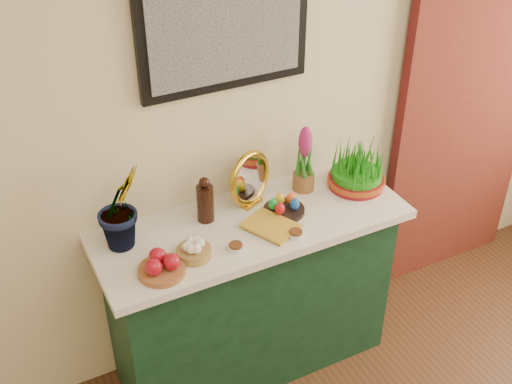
{
  "coord_description": "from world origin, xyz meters",
  "views": [
    {
      "loc": [
        -1.14,
        -0.03,
        2.57
      ],
      "look_at": [
        -0.13,
        1.95,
        1.07
      ],
      "focal_mm": 45.0,
      "sensor_mm": 36.0,
      "label": 1
    }
  ],
  "objects_px": {
    "mirror": "(250,179)",
    "wheatgrass_sabzeh": "(357,168)",
    "sideboard": "(251,298)",
    "hyacinth_green": "(119,194)",
    "book": "(259,235)"
  },
  "relations": [
    {
      "from": "hyacinth_green",
      "to": "wheatgrass_sabzeh",
      "type": "relative_size",
      "value": 1.81
    },
    {
      "from": "mirror",
      "to": "wheatgrass_sabzeh",
      "type": "height_order",
      "value": "mirror"
    },
    {
      "from": "mirror",
      "to": "book",
      "type": "relative_size",
      "value": 1.21
    },
    {
      "from": "book",
      "to": "mirror",
      "type": "bearing_deg",
      "value": 46.24
    },
    {
      "from": "mirror",
      "to": "hyacinth_green",
      "type": "bearing_deg",
      "value": -177.04
    },
    {
      "from": "sideboard",
      "to": "hyacinth_green",
      "type": "relative_size",
      "value": 2.62
    },
    {
      "from": "book",
      "to": "wheatgrass_sabzeh",
      "type": "xyz_separation_m",
      "value": [
        0.59,
        0.15,
        0.08
      ]
    },
    {
      "from": "mirror",
      "to": "sideboard",
      "type": "bearing_deg",
      "value": -114.82
    },
    {
      "from": "hyacinth_green",
      "to": "book",
      "type": "relative_size",
      "value": 2.27
    },
    {
      "from": "mirror",
      "to": "book",
      "type": "distance_m",
      "value": 0.29
    },
    {
      "from": "book",
      "to": "wheatgrass_sabzeh",
      "type": "bearing_deg",
      "value": -11.65
    },
    {
      "from": "wheatgrass_sabzeh",
      "to": "book",
      "type": "bearing_deg",
      "value": -165.83
    },
    {
      "from": "mirror",
      "to": "wheatgrass_sabzeh",
      "type": "bearing_deg",
      "value": -11.43
    },
    {
      "from": "wheatgrass_sabzeh",
      "to": "hyacinth_green",
      "type": "bearing_deg",
      "value": 176.26
    },
    {
      "from": "sideboard",
      "to": "mirror",
      "type": "xyz_separation_m",
      "value": [
        0.06,
        0.12,
        0.59
      ]
    }
  ]
}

